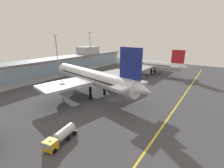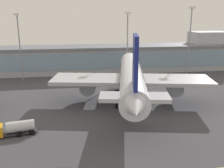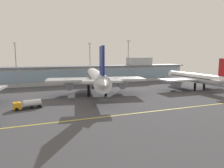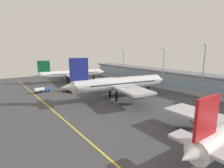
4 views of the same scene
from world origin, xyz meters
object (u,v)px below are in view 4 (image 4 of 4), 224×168
at_px(apron_light_mast_centre, 164,64).
at_px(apron_light_mast_east, 204,66).
at_px(airliner_near_left, 72,74).
at_px(fuel_tanker_truck, 69,89).
at_px(apron_light_mast_west, 123,61).
at_px(airliner_near_right, 119,84).
at_px(baggage_tug_near, 42,90).

relative_size(apron_light_mast_centre, apron_light_mast_east, 0.93).
bearing_deg(airliner_near_left, fuel_tanker_truck, -107.42).
height_order(airliner_near_left, apron_light_mast_west, apron_light_mast_west).
height_order(fuel_tanker_truck, apron_light_mast_centre, apron_light_mast_centre).
bearing_deg(apron_light_mast_east, airliner_near_right, -137.25).
height_order(airliner_near_right, baggage_tug_near, airliner_near_right).
relative_size(fuel_tanker_truck, apron_light_mast_centre, 0.38).
xyz_separation_m(fuel_tanker_truck, apron_light_mast_centre, (32.85, 42.65, 14.54)).
bearing_deg(baggage_tug_near, airliner_near_left, 26.85).
distance_m(airliner_near_right, apron_light_mast_east, 38.93).
xyz_separation_m(apron_light_mast_centre, apron_light_mast_east, (23.15, -2.23, 1.02)).
bearing_deg(apron_light_mast_centre, airliner_near_right, -99.33).
relative_size(airliner_near_right, apron_light_mast_east, 2.11).
bearing_deg(apron_light_mast_east, apron_light_mast_centre, 174.49).
height_order(baggage_tug_near, apron_light_mast_east, apron_light_mast_east).
distance_m(baggage_tug_near, apron_light_mast_west, 60.61).
distance_m(airliner_near_left, baggage_tug_near, 35.48).
xyz_separation_m(baggage_tug_near, apron_light_mast_west, (2.38, 58.85, 14.29)).
bearing_deg(apron_light_mast_west, airliner_near_left, -127.66).
bearing_deg(airliner_near_right, apron_light_mast_west, 58.41).
relative_size(airliner_near_left, fuel_tanker_truck, 5.76).
bearing_deg(apron_light_mast_east, apron_light_mast_west, 174.61).
xyz_separation_m(airliner_near_right, apron_light_mast_centre, (4.58, 27.86, 8.50)).
relative_size(baggage_tug_near, apron_light_mast_east, 0.35).
relative_size(airliner_near_right, baggage_tug_near, 6.01).
distance_m(apron_light_mast_west, apron_light_mast_centre, 39.04).
xyz_separation_m(fuel_tanker_truck, apron_light_mast_east, (56.00, 40.42, 15.56)).
distance_m(fuel_tanker_truck, baggage_tug_near, 15.13).
xyz_separation_m(airliner_near_right, baggage_tug_near, (-36.68, -27.38, -6.04)).
height_order(airliner_near_right, apron_light_mast_east, apron_light_mast_east).
height_order(airliner_near_right, apron_light_mast_west, apron_light_mast_west).
height_order(apron_light_mast_west, apron_light_mast_centre, apron_light_mast_centre).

